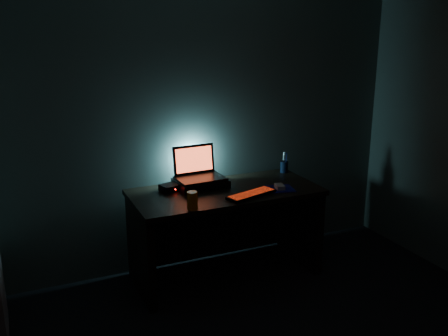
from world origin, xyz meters
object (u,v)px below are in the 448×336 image
(mouse, at_px, (280,187))
(pen_cup, at_px, (284,167))
(laptop, at_px, (198,171))
(keyboard, at_px, (251,194))
(router, at_px, (171,187))
(juice_glass, at_px, (192,201))

(mouse, xyz_separation_m, pen_cup, (0.27, 0.39, 0.03))
(mouse, bearing_deg, laptop, 158.86)
(keyboard, height_order, router, router)
(keyboard, distance_m, mouse, 0.29)
(laptop, height_order, router, laptop)
(laptop, distance_m, pen_cup, 0.84)
(keyboard, bearing_deg, router, 127.53)
(router, bearing_deg, keyboard, -51.84)
(mouse, height_order, juice_glass, juice_glass)
(keyboard, height_order, pen_cup, pen_cup)
(laptop, bearing_deg, keyboard, -60.12)
(pen_cup, relative_size, juice_glass, 0.76)
(laptop, distance_m, mouse, 0.68)
(laptop, height_order, pen_cup, laptop)
(pen_cup, xyz_separation_m, juice_glass, (-1.07, -0.54, 0.02))
(mouse, height_order, pen_cup, pen_cup)
(pen_cup, distance_m, router, 1.08)
(laptop, xyz_separation_m, juice_glass, (-0.24, -0.52, -0.05))
(laptop, height_order, mouse, laptop)
(pen_cup, bearing_deg, router, -175.98)
(mouse, height_order, router, router)
(juice_glass, height_order, router, juice_glass)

